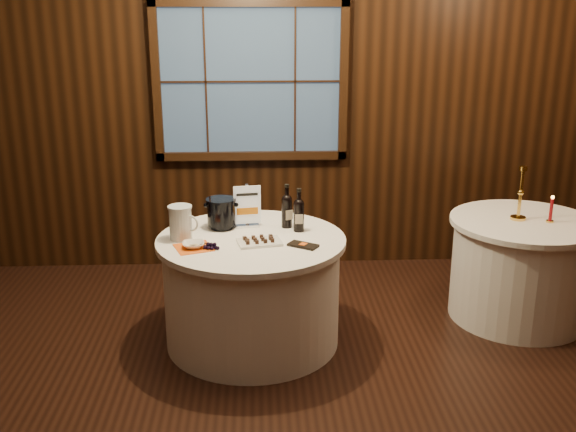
{
  "coord_description": "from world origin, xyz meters",
  "views": [
    {
      "loc": [
        0.05,
        -3.28,
        2.29
      ],
      "look_at": [
        0.24,
        0.9,
        0.95
      ],
      "focal_mm": 42.0,
      "sensor_mm": 36.0,
      "label": 1
    }
  ],
  "objects_px": {
    "port_bottle_left": "(287,209)",
    "glass_pitcher": "(181,222)",
    "side_table": "(520,269)",
    "ice_bucket": "(221,213)",
    "port_bottle_right": "(299,213)",
    "grape_bunch": "(211,246)",
    "brass_candlestick": "(520,200)",
    "chocolate_box": "(303,245)",
    "red_candle": "(551,212)",
    "main_table": "(252,290)",
    "chocolate_plate": "(259,241)",
    "cracker_bowl": "(193,245)",
    "sign_stand": "(247,212)"
  },
  "relations": [
    {
      "from": "port_bottle_left",
      "to": "glass_pitcher",
      "type": "height_order",
      "value": "port_bottle_left"
    },
    {
      "from": "side_table",
      "to": "port_bottle_left",
      "type": "xyz_separation_m",
      "value": [
        -1.75,
        -0.08,
        0.52
      ]
    },
    {
      "from": "sign_stand",
      "to": "cracker_bowl",
      "type": "distance_m",
      "value": 0.55
    },
    {
      "from": "ice_bucket",
      "to": "red_candle",
      "type": "distance_m",
      "value": 2.36
    },
    {
      "from": "port_bottle_left",
      "to": "ice_bucket",
      "type": "bearing_deg",
      "value": 155.51
    },
    {
      "from": "main_table",
      "to": "glass_pitcher",
      "type": "bearing_deg",
      "value": -179.83
    },
    {
      "from": "ice_bucket",
      "to": "main_table",
      "type": "bearing_deg",
      "value": -46.01
    },
    {
      "from": "port_bottle_right",
      "to": "port_bottle_left",
      "type": "bearing_deg",
      "value": 132.29
    },
    {
      "from": "main_table",
      "to": "port_bottle_left",
      "type": "bearing_deg",
      "value": 40.82
    },
    {
      "from": "chocolate_plate",
      "to": "red_candle",
      "type": "xyz_separation_m",
      "value": [
        2.1,
        0.35,
        0.06
      ]
    },
    {
      "from": "side_table",
      "to": "chocolate_plate",
      "type": "height_order",
      "value": "chocolate_plate"
    },
    {
      "from": "port_bottle_right",
      "to": "glass_pitcher",
      "type": "relative_size",
      "value": 1.32
    },
    {
      "from": "main_table",
      "to": "port_bottle_left",
      "type": "relative_size",
      "value": 4.1
    },
    {
      "from": "cracker_bowl",
      "to": "grape_bunch",
      "type": "bearing_deg",
      "value": -7.29
    },
    {
      "from": "side_table",
      "to": "glass_pitcher",
      "type": "xyz_separation_m",
      "value": [
        -2.47,
        -0.3,
        0.5
      ]
    },
    {
      "from": "port_bottle_left",
      "to": "glass_pitcher",
      "type": "xyz_separation_m",
      "value": [
        -0.72,
        -0.22,
        -0.02
      ]
    },
    {
      "from": "sign_stand",
      "to": "chocolate_box",
      "type": "distance_m",
      "value": 0.57
    },
    {
      "from": "grape_bunch",
      "to": "glass_pitcher",
      "type": "distance_m",
      "value": 0.3
    },
    {
      "from": "red_candle",
      "to": "grape_bunch",
      "type": "bearing_deg",
      "value": -169.77
    },
    {
      "from": "chocolate_box",
      "to": "glass_pitcher",
      "type": "relative_size",
      "value": 0.83
    },
    {
      "from": "side_table",
      "to": "chocolate_box",
      "type": "relative_size",
      "value": 5.62
    },
    {
      "from": "side_table",
      "to": "ice_bucket",
      "type": "distance_m",
      "value": 2.26
    },
    {
      "from": "chocolate_box",
      "to": "cracker_bowl",
      "type": "distance_m",
      "value": 0.71
    },
    {
      "from": "port_bottle_right",
      "to": "red_candle",
      "type": "height_order",
      "value": "port_bottle_right"
    },
    {
      "from": "main_table",
      "to": "side_table",
      "type": "xyz_separation_m",
      "value": [
        2.0,
        0.3,
        0.0
      ]
    },
    {
      "from": "chocolate_plate",
      "to": "grape_bunch",
      "type": "relative_size",
      "value": 1.81
    },
    {
      "from": "grape_bunch",
      "to": "chocolate_box",
      "type": "bearing_deg",
      "value": 1.04
    },
    {
      "from": "port_bottle_right",
      "to": "grape_bunch",
      "type": "bearing_deg",
      "value": -150.45
    },
    {
      "from": "main_table",
      "to": "chocolate_box",
      "type": "relative_size",
      "value": 6.66
    },
    {
      "from": "port_bottle_left",
      "to": "chocolate_box",
      "type": "xyz_separation_m",
      "value": [
        0.09,
        -0.4,
        -0.13
      ]
    },
    {
      "from": "glass_pitcher",
      "to": "ice_bucket",
      "type": "bearing_deg",
      "value": 63.61
    },
    {
      "from": "side_table",
      "to": "ice_bucket",
      "type": "xyz_separation_m",
      "value": [
        -2.21,
        -0.09,
        0.5
      ]
    },
    {
      "from": "brass_candlestick",
      "to": "red_candle",
      "type": "xyz_separation_m",
      "value": [
        0.2,
        -0.08,
        -0.06
      ]
    },
    {
      "from": "side_table",
      "to": "glass_pitcher",
      "type": "height_order",
      "value": "glass_pitcher"
    },
    {
      "from": "brass_candlestick",
      "to": "chocolate_box",
      "type": "bearing_deg",
      "value": -162.72
    },
    {
      "from": "port_bottle_left",
      "to": "glass_pitcher",
      "type": "bearing_deg",
      "value": 172.17
    },
    {
      "from": "cracker_bowl",
      "to": "red_candle",
      "type": "xyz_separation_m",
      "value": [
        2.53,
        0.42,
        0.06
      ]
    },
    {
      "from": "chocolate_box",
      "to": "brass_candlestick",
      "type": "distance_m",
      "value": 1.69
    },
    {
      "from": "chocolate_box",
      "to": "brass_candlestick",
      "type": "relative_size",
      "value": 0.48
    },
    {
      "from": "chocolate_plate",
      "to": "glass_pitcher",
      "type": "distance_m",
      "value": 0.54
    },
    {
      "from": "side_table",
      "to": "brass_candlestick",
      "type": "xyz_separation_m",
      "value": [
        -0.05,
        0.02,
        0.53
      ]
    },
    {
      "from": "side_table",
      "to": "chocolate_plate",
      "type": "xyz_separation_m",
      "value": [
        -1.94,
        -0.41,
        0.4
      ]
    },
    {
      "from": "ice_bucket",
      "to": "glass_pitcher",
      "type": "relative_size",
      "value": 0.93
    },
    {
      "from": "port_bottle_right",
      "to": "cracker_bowl",
      "type": "distance_m",
      "value": 0.77
    },
    {
      "from": "chocolate_box",
      "to": "brass_candlestick",
      "type": "bearing_deg",
      "value": 50.26
    },
    {
      "from": "sign_stand",
      "to": "grape_bunch",
      "type": "relative_size",
      "value": 1.78
    },
    {
      "from": "main_table",
      "to": "glass_pitcher",
      "type": "xyz_separation_m",
      "value": [
        -0.47,
        -0.0,
        0.5
      ]
    },
    {
      "from": "glass_pitcher",
      "to": "side_table",
      "type": "bearing_deg",
      "value": 30.67
    },
    {
      "from": "red_candle",
      "to": "port_bottle_right",
      "type": "bearing_deg",
      "value": -176.45
    },
    {
      "from": "glass_pitcher",
      "to": "cracker_bowl",
      "type": "relative_size",
      "value": 1.64
    }
  ]
}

